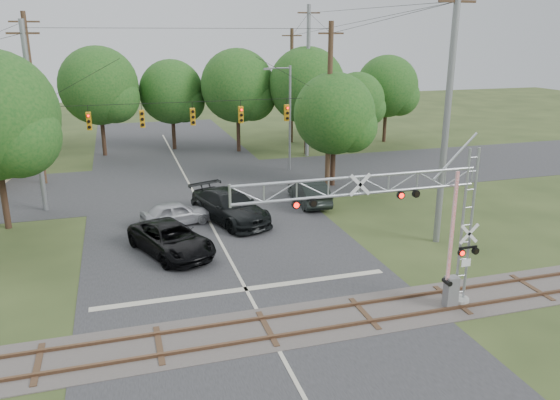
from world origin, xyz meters
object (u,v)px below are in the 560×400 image
object	(u,v)px
crossing_gantry	(403,218)
pickup_black	(171,239)
sedan_silver	(176,213)
streetlight	(288,113)
traffic_signal_span	(207,113)
car_dark	(230,206)

from	to	relation	value
crossing_gantry	pickup_black	bearing A→B (deg)	131.33
crossing_gantry	sedan_silver	distance (m)	15.43
crossing_gantry	streetlight	world-z (taller)	streetlight
crossing_gantry	sedan_silver	world-z (taller)	crossing_gantry
traffic_signal_span	pickup_black	world-z (taller)	traffic_signal_span
traffic_signal_span	streetlight	world-z (taller)	traffic_signal_span
car_dark	sedan_silver	xyz separation A→B (m)	(-3.11, 0.29, -0.21)
car_dark	streetlight	distance (m)	13.67
crossing_gantry	streetlight	size ratio (longest dim) A/B	1.19
traffic_signal_span	car_dark	size ratio (longest dim) A/B	3.08
pickup_black	sedan_silver	xyz separation A→B (m)	(0.73, 4.37, -0.08)
crossing_gantry	traffic_signal_span	distance (m)	18.92
sedan_silver	traffic_signal_span	bearing A→B (deg)	-41.50
traffic_signal_span	pickup_black	size ratio (longest dim) A/B	3.45
crossing_gantry	traffic_signal_span	size ratio (longest dim) A/B	0.51
car_dark	streetlight	size ratio (longest dim) A/B	0.75
crossing_gantry	sedan_silver	size ratio (longest dim) A/B	2.43
crossing_gantry	pickup_black	xyz separation A→B (m)	(-7.83, 8.91, -3.28)
traffic_signal_span	crossing_gantry	bearing A→B (deg)	-76.92
traffic_signal_span	sedan_silver	size ratio (longest dim) A/B	4.72
car_dark	sedan_silver	world-z (taller)	car_dark
crossing_gantry	pickup_black	distance (m)	12.30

